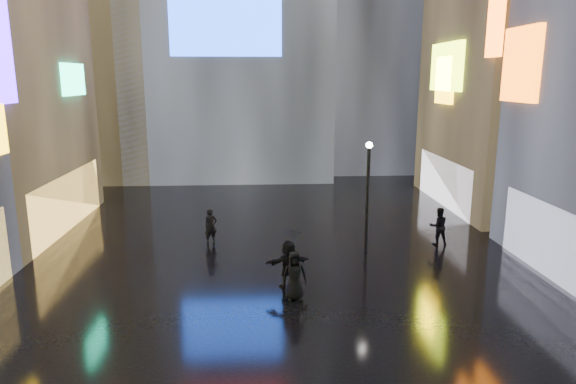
{
  "coord_description": "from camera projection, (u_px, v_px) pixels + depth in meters",
  "views": [
    {
      "loc": [
        -0.79,
        -1.51,
        8.04
      ],
      "look_at": [
        0.0,
        12.0,
        5.0
      ],
      "focal_mm": 32.0,
      "sensor_mm": 36.0,
      "label": 1
    }
  ],
  "objects": [
    {
      "name": "pedestrian_5",
      "position": [
        288.0,
        264.0,
        19.89
      ],
      "size": [
        1.84,
        0.95,
        1.9
      ],
      "primitive_type": "imported",
      "rotation": [
        0.0,
        0.0,
        3.38
      ],
      "color": "black",
      "rests_on": "ground"
    },
    {
      "name": "tower_flank_left",
      "position": [
        89.0,
        13.0,
        40.54
      ],
      "size": [
        10.0,
        10.0,
        26.0
      ],
      "primitive_type": "cube",
      "color": "black",
      "rests_on": "ground"
    },
    {
      "name": "ground",
      "position": [
        277.0,
        262.0,
        22.76
      ],
      "size": [
        140.0,
        140.0,
        0.0
      ],
      "primitive_type": "plane",
      "color": "black",
      "rests_on": "ground"
    },
    {
      "name": "pedestrian_6",
      "position": [
        211.0,
        227.0,
        25.19
      ],
      "size": [
        0.75,
        0.65,
        1.73
      ],
      "primitive_type": "imported",
      "rotation": [
        0.0,
        0.0,
        0.46
      ],
      "color": "black",
      "rests_on": "ground"
    },
    {
      "name": "pedestrian_7",
      "position": [
        438.0,
        226.0,
        25.02
      ],
      "size": [
        0.91,
        0.71,
        1.86
      ],
      "primitive_type": "imported",
      "rotation": [
        0.0,
        0.0,
        3.13
      ],
      "color": "black",
      "rests_on": "ground"
    },
    {
      "name": "lamp_far",
      "position": [
        368.0,
        191.0,
        23.53
      ],
      "size": [
        0.3,
        0.3,
        5.2
      ],
      "color": "black",
      "rests_on": "ground"
    },
    {
      "name": "pedestrian_4",
      "position": [
        295.0,
        276.0,
        18.8
      ],
      "size": [
        0.92,
        0.61,
        1.85
      ],
      "primitive_type": "imported",
      "rotation": [
        0.0,
        0.0,
        0.02
      ],
      "color": "black",
      "rests_on": "ground"
    },
    {
      "name": "umbrella_2",
      "position": [
        295.0,
        241.0,
        18.51
      ],
      "size": [
        1.14,
        1.13,
        0.81
      ],
      "primitive_type": "imported",
      "rotation": [
        0.0,
        0.0,
        5.04
      ],
      "color": "black",
      "rests_on": "pedestrian_4"
    }
  ]
}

